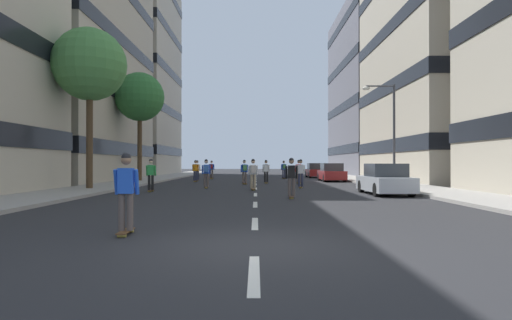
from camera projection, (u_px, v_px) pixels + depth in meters
ground_plane at (256, 183)px, 33.35m from camera, size 151.78×151.78×0.00m
sidewalk_left at (146, 180)px, 36.52m from camera, size 3.56×69.56×0.14m
sidewalk_right at (366, 180)px, 36.50m from camera, size 3.56×69.56×0.14m
lane_markings at (256, 183)px, 33.55m from camera, size 0.16×57.20×0.01m
building_left_mid at (46, 48)px, 36.81m from camera, size 13.81×19.59×22.66m
building_left_far at (119, 76)px, 56.33m from camera, size 13.81×16.22×25.67m
building_right_far at (394, 91)px, 56.29m from camera, size 13.81×19.77×21.65m
parked_car_near at (385, 180)px, 21.15m from camera, size 1.82×4.40×1.52m
parked_car_mid at (332, 173)px, 36.13m from camera, size 1.82×4.40×1.52m
parked_car_far at (316, 171)px, 45.67m from camera, size 1.82×4.40×1.52m
street_tree_near at (140, 97)px, 34.68m from camera, size 3.91×3.91×8.69m
street_tree_mid at (90, 65)px, 24.25m from camera, size 4.08×4.08×9.01m
streetlamp_right at (389, 123)px, 27.90m from camera, size 2.13×0.30×6.50m
skater_0 at (245, 170)px, 31.14m from camera, size 0.57×0.92×1.78m
skater_1 at (212, 168)px, 41.85m from camera, size 0.55×0.92×1.78m
skater_2 at (284, 168)px, 42.08m from camera, size 0.56×0.92×1.78m
skater_3 at (126, 189)px, 9.32m from camera, size 0.54×0.91×1.78m
skater_4 at (254, 172)px, 24.38m from camera, size 0.55×0.91×1.78m
skater_5 at (301, 172)px, 26.57m from camera, size 0.56×0.92×1.78m
skater_6 at (292, 176)px, 18.84m from camera, size 0.55×0.91×1.78m
skater_7 at (198, 169)px, 37.41m from camera, size 0.55×0.92×1.78m
skater_8 at (266, 170)px, 32.65m from camera, size 0.54×0.91×1.78m
skater_9 at (207, 172)px, 26.45m from camera, size 0.55×0.92×1.78m
skater_10 at (151, 173)px, 23.17m from camera, size 0.54×0.91×1.78m
skater_11 at (299, 170)px, 32.02m from camera, size 0.56×0.92×1.78m
skater_12 at (196, 170)px, 35.50m from camera, size 0.54×0.91×1.78m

